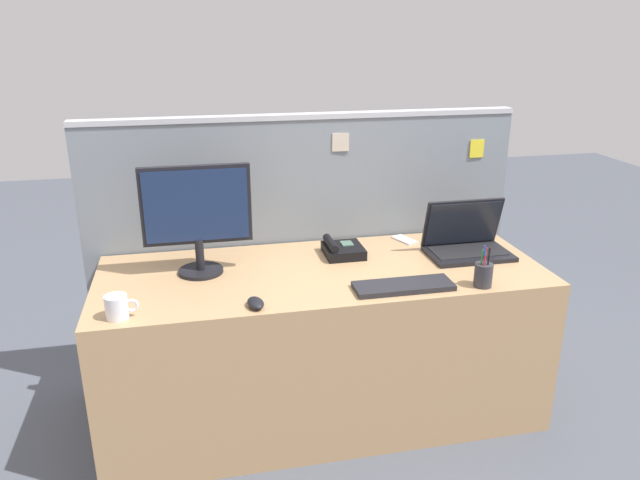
# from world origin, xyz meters

# --- Properties ---
(ground_plane) EXTENTS (10.00, 10.00, 0.00)m
(ground_plane) POSITION_xyz_m (0.00, 0.00, 0.00)
(ground_plane) COLOR #4C515B
(desk) EXTENTS (1.91, 0.74, 0.71)m
(desk) POSITION_xyz_m (0.00, 0.00, 0.35)
(desk) COLOR tan
(desk) RESTS_ON ground_plane
(cubicle_divider) EXTENTS (2.07, 0.08, 1.32)m
(cubicle_divider) POSITION_xyz_m (0.00, 0.41, 0.66)
(cubicle_divider) COLOR gray
(cubicle_divider) RESTS_ON ground_plane
(desktop_monitor) EXTENTS (0.45, 0.19, 0.46)m
(desktop_monitor) POSITION_xyz_m (-0.51, 0.09, 0.97)
(desktop_monitor) COLOR black
(desktop_monitor) RESTS_ON desk
(laptop) EXTENTS (0.37, 0.24, 0.25)m
(laptop) POSITION_xyz_m (0.69, 0.06, 0.77)
(laptop) COLOR black
(laptop) RESTS_ON desk
(desk_phone) EXTENTS (0.17, 0.19, 0.08)m
(desk_phone) POSITION_xyz_m (0.12, 0.15, 0.74)
(desk_phone) COLOR black
(desk_phone) RESTS_ON desk
(keyboard_main) EXTENTS (0.40, 0.14, 0.02)m
(keyboard_main) POSITION_xyz_m (0.28, -0.26, 0.72)
(keyboard_main) COLOR #232328
(keyboard_main) RESTS_ON desk
(computer_mouse_right_hand) EXTENTS (0.07, 0.11, 0.03)m
(computer_mouse_right_hand) POSITION_xyz_m (-0.32, -0.30, 0.72)
(computer_mouse_right_hand) COLOR black
(computer_mouse_right_hand) RESTS_ON desk
(pen_cup) EXTENTS (0.07, 0.07, 0.18)m
(pen_cup) POSITION_xyz_m (0.60, -0.30, 0.76)
(pen_cup) COLOR #333338
(pen_cup) RESTS_ON desk
(cell_phone_white_slab) EXTENTS (0.11, 0.15, 0.01)m
(cell_phone_white_slab) POSITION_xyz_m (0.47, 0.28, 0.71)
(cell_phone_white_slab) COLOR silver
(cell_phone_white_slab) RESTS_ON desk
(coffee_mug) EXTENTS (0.12, 0.08, 0.09)m
(coffee_mug) POSITION_xyz_m (-0.82, -0.28, 0.75)
(coffee_mug) COLOR white
(coffee_mug) RESTS_ON desk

